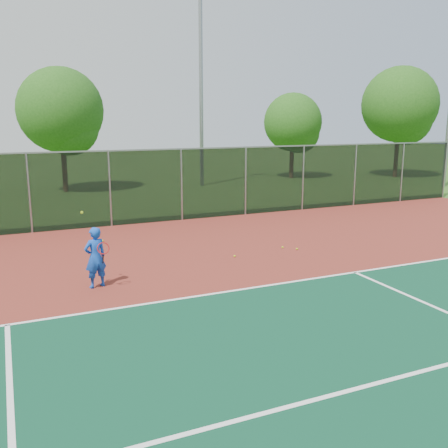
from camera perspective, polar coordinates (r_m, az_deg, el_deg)
name	(u,v)px	position (r m, az deg, el deg)	size (l,w,h in m)	color
ground	(369,325)	(11.18, 16.20, -10.98)	(120.00, 120.00, 0.00)	#2B5518
court_apron	(315,294)	(12.65, 10.36, -7.90)	(30.00, 20.00, 0.02)	maroon
fence_back	(182,184)	(21.09, -4.87, 4.60)	(30.00, 0.06, 3.03)	black
tennis_player	(95,257)	(13.11, -14.49, -3.71)	(0.66, 0.67, 1.99)	blue
practice_ball_0	(235,256)	(15.60, 1.22, -3.68)	(0.07, 0.07, 0.07)	#A9C516
practice_ball_1	(103,241)	(18.03, -13.70, -1.86)	(0.07, 0.07, 0.07)	#A9C516
practice_ball_3	(283,247)	(16.75, 6.71, -2.65)	(0.07, 0.07, 0.07)	#A9C516
practice_ball_4	(297,249)	(16.60, 8.33, -2.83)	(0.07, 0.07, 0.07)	#A9C516
floodlight_n	(201,72)	(32.08, -2.66, 16.98)	(0.90, 0.40, 12.52)	gray
tree_back_left	(63,114)	(30.62, -17.95, 11.86)	(4.86, 4.86, 7.14)	#352513
tree_back_mid	(294,125)	(36.37, 8.04, 11.15)	(4.10, 4.10, 6.02)	#352513
tree_back_right	(401,108)	(38.76, 19.62, 12.38)	(5.38, 5.38, 7.90)	#352513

